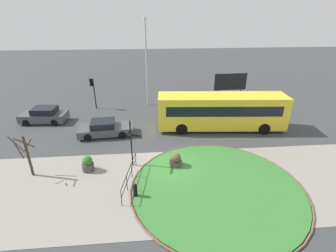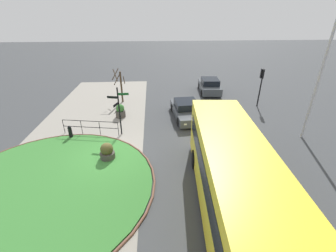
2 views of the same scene
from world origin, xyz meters
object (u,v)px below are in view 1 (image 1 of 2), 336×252
(bus_yellow, at_px, (221,111))
(traffic_light_near, at_px, (92,87))
(planter_near_signpost, at_px, (88,164))
(street_tree_bare, at_px, (26,154))
(car_far_lane, at_px, (105,128))
(planter_kerbside, at_px, (176,161))
(billboard_left, at_px, (230,82))
(signpost_directional, at_px, (131,140))
(bollard_foreground, at_px, (135,190))
(lamppost_tall, at_px, (146,61))
(car_near_lane, at_px, (44,115))

(bus_yellow, height_order, traffic_light_near, traffic_light_near)
(planter_near_signpost, xyz_separation_m, street_tree_bare, (-3.50, -0.30, 1.17))
(car_far_lane, bearing_deg, planter_kerbside, -48.67)
(billboard_left, distance_m, planter_near_signpost, 20.21)
(billboard_left, height_order, planter_near_signpost, billboard_left)
(signpost_directional, bearing_deg, billboard_left, 51.20)
(street_tree_bare, bearing_deg, signpost_directional, 6.06)
(signpost_directional, bearing_deg, car_far_lane, 117.60)
(car_far_lane, relative_size, street_tree_bare, 1.52)
(bollard_foreground, height_order, planter_kerbside, planter_kerbside)
(bollard_foreground, bearing_deg, signpost_directional, 94.88)
(traffic_light_near, relative_size, lamppost_tall, 0.36)
(bus_yellow, relative_size, billboard_left, 2.82)
(bollard_foreground, bearing_deg, billboard_left, 57.62)
(signpost_directional, distance_m, planter_near_signpost, 3.30)
(bus_yellow, bearing_deg, billboard_left, 71.96)
(bus_yellow, xyz_separation_m, car_far_lane, (-10.17, -0.42, -1.08))
(car_far_lane, height_order, billboard_left, billboard_left)
(bus_yellow, bearing_deg, street_tree_bare, -152.58)
(bus_yellow, xyz_separation_m, planter_kerbside, (-4.71, -5.71, -1.22))
(billboard_left, bearing_deg, car_far_lane, -148.47)
(bollard_foreground, relative_size, billboard_left, 0.23)
(car_far_lane, relative_size, planter_near_signpost, 4.27)
(bollard_foreground, bearing_deg, car_near_lane, 128.11)
(car_far_lane, relative_size, planter_kerbside, 4.47)
(bollard_foreground, bearing_deg, lamppost_tall, 86.60)
(car_near_lane, bearing_deg, car_far_lane, 156.02)
(car_near_lane, bearing_deg, bollard_foreground, 132.38)
(street_tree_bare, bearing_deg, traffic_light_near, 81.59)
(traffic_light_near, distance_m, planter_near_signpost, 12.24)
(bollard_foreground, xyz_separation_m, planter_near_signpost, (-3.22, 2.91, 0.03))
(signpost_directional, xyz_separation_m, billboard_left, (11.23, 13.96, -0.01))
(traffic_light_near, height_order, billboard_left, traffic_light_near)
(lamppost_tall, xyz_separation_m, billboard_left, (10.02, 1.76, -2.96))
(signpost_directional, xyz_separation_m, bollard_foreground, (0.28, -3.30, -1.49))
(car_far_lane, bearing_deg, signpost_directional, -66.97)
(bus_yellow, relative_size, car_far_lane, 2.43)
(billboard_left, relative_size, planter_kerbside, 3.85)
(planter_kerbside, bearing_deg, traffic_light_near, 122.10)
(bus_yellow, bearing_deg, planter_kerbside, -125.09)
(bollard_foreground, height_order, street_tree_bare, street_tree_bare)
(billboard_left, relative_size, street_tree_bare, 1.31)
(lamppost_tall, distance_m, street_tree_bare, 15.32)
(bollard_foreground, height_order, traffic_light_near, traffic_light_near)
(signpost_directional, height_order, traffic_light_near, signpost_directional)
(planter_kerbside, bearing_deg, billboard_left, 60.00)
(street_tree_bare, bearing_deg, planter_near_signpost, 4.87)
(traffic_light_near, xyz_separation_m, street_tree_bare, (-1.81, -12.27, -0.76))
(bollard_foreground, height_order, car_far_lane, car_far_lane)
(signpost_directional, relative_size, planter_near_signpost, 3.10)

